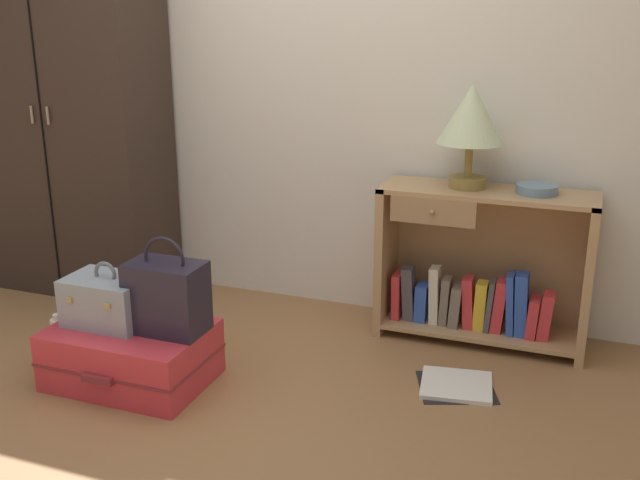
% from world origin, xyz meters
% --- Properties ---
extents(ground_plane, '(9.00, 9.00, 0.00)m').
position_xyz_m(ground_plane, '(0.00, 0.00, 0.00)').
color(ground_plane, olive).
extents(back_wall, '(6.40, 0.10, 2.60)m').
position_xyz_m(back_wall, '(0.00, 1.50, 1.30)').
color(back_wall, silver).
rests_on(back_wall, ground_plane).
extents(wardrobe, '(1.00, 0.47, 2.00)m').
position_xyz_m(wardrobe, '(-1.31, 1.20, 1.00)').
color(wardrobe, '#33261E').
rests_on(wardrobe, ground_plane).
extents(bookshelf, '(0.97, 0.34, 0.73)m').
position_xyz_m(bookshelf, '(0.91, 1.27, 0.33)').
color(bookshelf, tan).
rests_on(bookshelf, ground_plane).
extents(table_lamp, '(0.30, 0.30, 0.47)m').
position_xyz_m(table_lamp, '(0.82, 1.28, 1.05)').
color(table_lamp, olive).
rests_on(table_lamp, bookshelf).
extents(bowl, '(0.18, 0.18, 0.04)m').
position_xyz_m(bowl, '(1.13, 1.27, 0.76)').
color(bowl, slate).
rests_on(bowl, bookshelf).
extents(suitcase_large, '(0.66, 0.48, 0.25)m').
position_xyz_m(suitcase_large, '(-0.40, 0.32, 0.12)').
color(suitcase_large, '#D1333D').
rests_on(suitcase_large, ground_plane).
extents(train_case, '(0.34, 0.25, 0.28)m').
position_xyz_m(train_case, '(-0.50, 0.33, 0.35)').
color(train_case, '#8E99A3').
rests_on(train_case, suitcase_large).
extents(handbag, '(0.31, 0.19, 0.41)m').
position_xyz_m(handbag, '(-0.23, 0.35, 0.40)').
color(handbag, '#231E2D').
rests_on(handbag, suitcase_large).
extents(bottle, '(0.07, 0.07, 0.21)m').
position_xyz_m(bottle, '(-0.84, 0.40, 0.10)').
color(bottle, white).
rests_on(bottle, ground_plane).
extents(open_book_on_floor, '(0.39, 0.37, 0.02)m').
position_xyz_m(open_book_on_floor, '(0.91, 0.74, 0.01)').
color(open_book_on_floor, white).
rests_on(open_book_on_floor, ground_plane).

